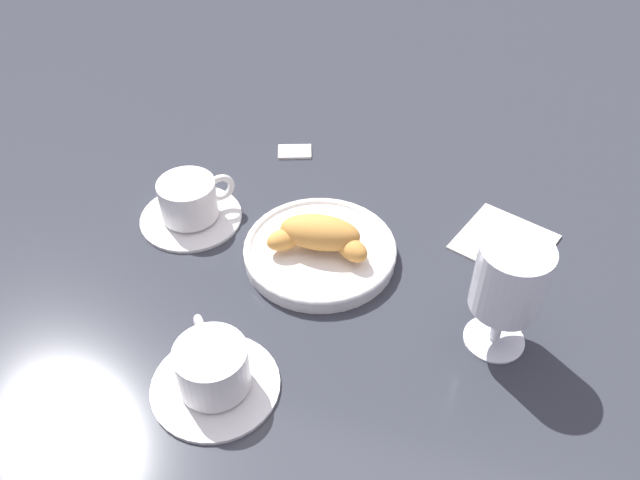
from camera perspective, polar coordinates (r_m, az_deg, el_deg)
ground_plane at (r=0.87m, az=-0.95°, el=-0.02°), size 2.20×2.20×0.00m
pastry_plate at (r=0.84m, az=-0.00°, el=-0.94°), size 0.19×0.19×0.02m
croissant_large at (r=0.81m, az=-0.05°, el=0.40°), size 0.14×0.07×0.04m
coffee_cup_near at (r=0.90m, az=-11.09°, el=3.07°), size 0.14×0.14×0.06m
coffee_cup_far at (r=0.70m, az=-9.17°, el=-11.02°), size 0.14×0.14×0.06m
juice_glass_left at (r=0.71m, az=15.92°, el=-3.58°), size 0.08×0.08×0.14m
sugar_packet at (r=1.02m, az=-2.18°, el=7.66°), size 0.06×0.05×0.01m
folded_napkin at (r=0.89m, az=15.53°, el=-0.09°), size 0.14×0.14×0.01m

